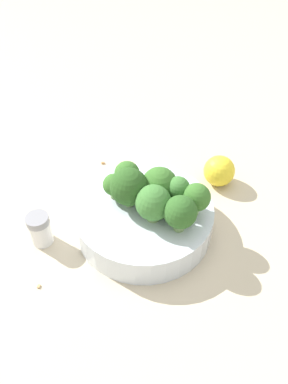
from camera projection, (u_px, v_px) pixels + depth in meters
The scene contains 14 objects.
ground_plane at pixel (144, 228), 0.62m from camera, with size 3.00×3.00×0.00m, color beige.
bowl at pixel (144, 218), 0.61m from camera, with size 0.22×0.22×0.05m, color silver.
broccoli_floret_0 at pixel (178, 189), 0.57m from camera, with size 0.04×0.04×0.06m.
broccoli_floret_1 at pixel (127, 175), 0.59m from camera, with size 0.04×0.04×0.06m.
broccoli_floret_2 at pixel (179, 214), 0.53m from camera, with size 0.05×0.05×0.06m.
broccoli_floret_3 at pixel (129, 187), 0.57m from camera, with size 0.06×0.06×0.07m.
broccoli_floret_4 at pixel (159, 185), 0.58m from camera, with size 0.06×0.06×0.06m.
broccoli_floret_5 at pixel (114, 185), 0.59m from camera, with size 0.04×0.04×0.04m.
broccoli_floret_6 at pixel (196, 198), 0.56m from camera, with size 0.04×0.04×0.06m.
broccoli_floret_7 at pixel (153, 203), 0.55m from camera, with size 0.05×0.05×0.06m.
pepper_shaker at pixel (40, 229), 0.58m from camera, with size 0.04×0.04×0.06m.
lemon_wedge at pixel (219, 171), 0.68m from camera, with size 0.06×0.06×0.06m, color yellow.
almond_crumb_0 at pixel (103, 163), 0.74m from camera, with size 0.01×0.00×0.01m, color olive.
almond_crumb_1 at pixel (39, 286), 0.54m from camera, with size 0.01×0.00×0.01m, color tan.
Camera 1 is at (-0.26, 0.31, 0.47)m, focal length 35.00 mm.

